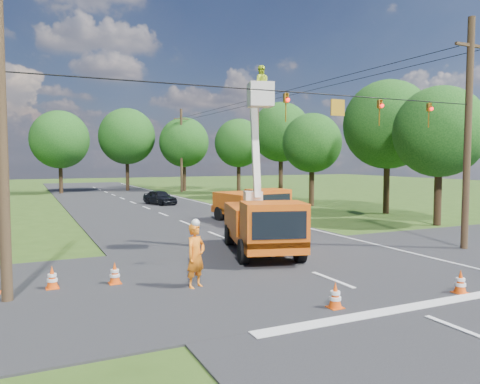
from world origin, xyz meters
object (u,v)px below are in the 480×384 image
traffic_cone_1 (460,282)px  pole_right_far (181,150)px  tree_right_e (239,143)px  tree_far_b (127,136)px  distant_car (160,197)px  pole_left (2,139)px  traffic_cone_0 (335,296)px  ground_worker (196,256)px  traffic_cone_7 (239,213)px  tree_right_b (388,125)px  second_truck (251,205)px  traffic_cone_4 (115,273)px  tree_right_a (440,132)px  pole_right_near (468,132)px  bucket_truck (262,215)px  tree_right_d (281,132)px  pole_right_mid (257,145)px  traffic_cone_3 (245,224)px  tree_right_c (312,143)px  traffic_cone_2 (260,230)px  tree_far_c (184,142)px  traffic_cone_5 (52,278)px  tree_far_a (60,140)px

traffic_cone_1 → pole_right_far: pole_right_far is taller
tree_right_e → tree_far_b: bearing=137.2°
distant_car → pole_left: 28.15m
distant_car → traffic_cone_0: bearing=-113.0°
ground_worker → traffic_cone_0: size_ratio=2.81×
traffic_cone_7 → tree_right_b: bearing=-11.2°
second_truck → traffic_cone_4: size_ratio=8.63×
tree_right_a → pole_right_near: bearing=-129.8°
ground_worker → distant_car: bearing=48.4°
bucket_truck → tree_right_d: bearing=74.6°
traffic_cone_1 → tree_right_a: size_ratio=0.09×
pole_right_mid → pole_left: (-18.00, -20.00, -0.61)m
traffic_cone_3 → pole_right_far: bearing=78.5°
traffic_cone_0 → tree_right_a: size_ratio=0.09×
tree_right_c → traffic_cone_0: bearing=-122.4°
traffic_cone_2 → tree_right_b: size_ratio=0.07×
pole_left → pole_right_mid: bearing=48.0°
distant_car → traffic_cone_3: bearing=-105.0°
traffic_cone_7 → tree_far_c: (5.33, 27.86, 5.70)m
pole_right_far → tree_right_b: (6.50, -28.00, 1.33)m
pole_right_near → tree_right_d: bearing=76.9°
pole_right_far → tree_right_e: size_ratio=1.16×
distant_car → traffic_cone_2: 18.91m
ground_worker → tree_right_d: bearing=27.1°
ground_worker → traffic_cone_3: 11.98m
traffic_cone_5 → tree_right_e: 41.08m
pole_right_far → tree_right_c: 21.52m
traffic_cone_2 → traffic_cone_4: 10.22m
tree_right_e → tree_far_b: 14.75m
traffic_cone_2 → traffic_cone_5: bearing=-150.2°
traffic_cone_5 → tree_far_b: tree_far_b is taller
traffic_cone_3 → traffic_cone_7: (1.97, 4.98, 0.00)m
pole_right_far → tree_right_a: bearing=-81.6°
traffic_cone_3 → pole_right_far: size_ratio=0.07×
tree_right_a → pole_right_mid: bearing=109.7°
bucket_truck → tree_right_a: bearing=29.3°
traffic_cone_2 → traffic_cone_7: (2.38, 7.56, 0.00)m
traffic_cone_1 → traffic_cone_7: (1.67, 18.93, 0.00)m
distant_car → traffic_cone_4: bearing=-124.7°
tree_right_b → tree_far_a: 36.89m
pole_right_far → pole_right_mid: bearing=-90.0°
traffic_cone_4 → tree_right_a: bearing=15.2°
tree_right_c → tree_far_a: bearing=127.2°
tree_far_c → ground_worker: bearing=-107.8°
traffic_cone_1 → pole_right_mid: (6.00, 24.79, 4.75)m
traffic_cone_3 → pole_left: 15.42m
ground_worker → traffic_cone_2: 9.66m
traffic_cone_1 → pole_right_far: (6.00, 44.79, 4.75)m
traffic_cone_1 → tree_far_c: 47.66m
second_truck → traffic_cone_4: bearing=-138.9°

